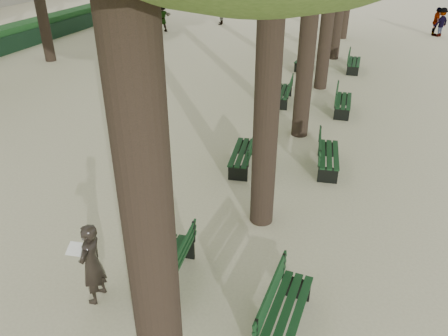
% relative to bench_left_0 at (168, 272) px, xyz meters
% --- Properties ---
extents(ground, '(120.00, 120.00, 0.00)m').
position_rel_bench_left_0_xyz_m(ground, '(-0.37, -0.45, -0.27)').
color(ground, beige).
rests_on(ground, ground).
extents(bench_left_0, '(0.73, 1.84, 0.92)m').
position_rel_bench_left_0_xyz_m(bench_left_0, '(0.00, 0.00, 0.00)').
color(bench_left_0, black).
rests_on(bench_left_0, ground).
extents(bench_left_1, '(0.79, 1.86, 0.92)m').
position_rel_bench_left_0_xyz_m(bench_left_1, '(-0.00, 4.86, 0.00)').
color(bench_left_1, black).
rests_on(bench_left_1, ground).
extents(bench_left_2, '(0.73, 1.84, 0.92)m').
position_rel_bench_left_0_xyz_m(bench_left_2, '(0.00, 10.30, 0.00)').
color(bench_left_2, black).
rests_on(bench_left_2, ground).
extents(bench_left_3, '(0.75, 1.85, 0.92)m').
position_rel_bench_left_0_xyz_m(bench_left_3, '(-0.00, 15.28, 0.00)').
color(bench_left_3, black).
rests_on(bench_left_3, ground).
extents(bench_right_0, '(0.67, 1.83, 0.92)m').
position_rel_bench_left_0_xyz_m(bench_right_0, '(2.27, -0.37, 0.00)').
color(bench_right_0, black).
rests_on(bench_right_0, ground).
extents(bench_right_1, '(0.79, 1.86, 0.92)m').
position_rel_bench_left_0_xyz_m(bench_right_1, '(2.27, 5.50, 0.00)').
color(bench_right_1, black).
rests_on(bench_right_1, ground).
extents(bench_right_2, '(0.66, 1.83, 0.92)m').
position_rel_bench_left_0_xyz_m(bench_right_2, '(2.27, 9.98, 0.00)').
color(bench_right_2, black).
rests_on(bench_right_2, ground).
extents(bench_right_3, '(0.61, 1.81, 0.92)m').
position_rel_bench_left_0_xyz_m(bench_right_3, '(2.27, 15.54, 0.00)').
color(bench_right_3, black).
rests_on(bench_right_3, ground).
extents(man_with_map, '(0.61, 0.65, 1.59)m').
position_rel_bench_left_0_xyz_m(man_with_map, '(-1.07, -0.74, 0.52)').
color(man_with_map, black).
rests_on(man_with_map, ground).
extents(pedestrian_d, '(0.84, 0.99, 1.91)m').
position_rel_bench_left_0_xyz_m(pedestrian_d, '(-1.87, 28.40, 0.69)').
color(pedestrian_d, '#262628').
rests_on(pedestrian_d, ground).
extents(pedestrian_c, '(0.45, 1.02, 1.69)m').
position_rel_bench_left_0_xyz_m(pedestrian_c, '(6.47, 25.10, 0.57)').
color(pedestrian_c, '#262628').
rests_on(pedestrian_c, ground).
extents(pedestrian_e, '(1.04, 1.69, 1.83)m').
position_rel_bench_left_0_xyz_m(pedestrian_e, '(-10.06, 20.75, 0.64)').
color(pedestrian_e, '#262628').
rests_on(pedestrian_e, ground).
extents(pedestrian_b, '(1.00, 1.04, 1.70)m').
position_rel_bench_left_0_xyz_m(pedestrian_b, '(6.72, 24.95, 0.58)').
color(pedestrian_b, '#262628').
rests_on(pedestrian_b, ground).
extents(pedestrian_a, '(0.51, 0.87, 1.69)m').
position_rel_bench_left_0_xyz_m(pedestrian_a, '(-7.39, 24.28, 0.57)').
color(pedestrian_a, '#262628').
rests_on(pedestrian_a, ground).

